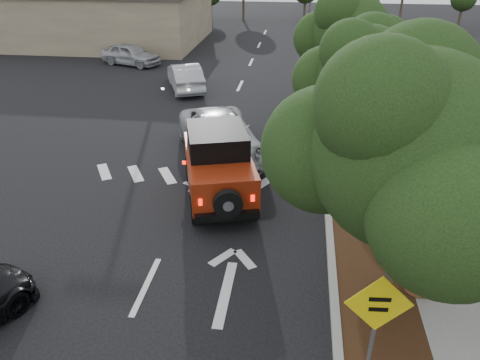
# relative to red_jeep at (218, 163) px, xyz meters

# --- Properties ---
(ground) EXTENTS (120.00, 120.00, 0.00)m
(ground) POSITION_rel_red_jeep_xyz_m (-0.99, -4.87, -1.17)
(ground) COLOR black
(ground) RESTS_ON ground
(curb) EXTENTS (0.20, 70.00, 0.15)m
(curb) POSITION_rel_red_jeep_xyz_m (3.61, 7.13, -1.09)
(curb) COLOR #9E9B93
(curb) RESTS_ON ground
(planting_strip) EXTENTS (1.80, 70.00, 0.12)m
(planting_strip) POSITION_rel_red_jeep_xyz_m (4.61, 7.13, -1.11)
(planting_strip) COLOR black
(planting_strip) RESTS_ON ground
(sidewalk) EXTENTS (2.00, 70.00, 0.12)m
(sidewalk) POSITION_rel_red_jeep_xyz_m (6.51, 7.13, -1.11)
(sidewalk) COLOR gray
(sidewalk) RESTS_ON ground
(hedge) EXTENTS (0.80, 70.00, 0.80)m
(hedge) POSITION_rel_red_jeep_xyz_m (7.91, 7.13, -0.77)
(hedge) COLOR black
(hedge) RESTS_ON ground
(commercial_building) EXTENTS (22.00, 12.00, 4.00)m
(commercial_building) POSITION_rel_red_jeep_xyz_m (-16.99, 25.13, 0.83)
(commercial_building) COLOR #7F6C58
(commercial_building) RESTS_ON ground
(transmission_tower) EXTENTS (7.00, 4.00, 28.00)m
(transmission_tower) POSITION_rel_red_jeep_xyz_m (5.01, 43.13, -1.17)
(transmission_tower) COLOR slate
(transmission_tower) RESTS_ON ground
(street_tree_near) EXTENTS (3.80, 3.80, 5.92)m
(street_tree_near) POSITION_rel_red_jeep_xyz_m (4.61, -5.37, -1.17)
(street_tree_near) COLOR black
(street_tree_near) RESTS_ON ground
(street_tree_mid) EXTENTS (3.20, 3.20, 5.32)m
(street_tree_mid) POSITION_rel_red_jeep_xyz_m (4.61, 1.63, -1.17)
(street_tree_mid) COLOR black
(street_tree_mid) RESTS_ON ground
(street_tree_far) EXTENTS (3.40, 3.40, 5.62)m
(street_tree_far) POSITION_rel_red_jeep_xyz_m (4.61, 8.13, -1.17)
(street_tree_far) COLOR black
(street_tree_far) RESTS_ON ground
(light_pole_a) EXTENTS (2.00, 0.22, 9.00)m
(light_pole_a) POSITION_rel_red_jeep_xyz_m (-7.49, 21.13, -1.17)
(light_pole_a) COLOR slate
(light_pole_a) RESTS_ON ground
(light_pole_b) EXTENTS (2.00, 0.22, 9.00)m
(light_pole_b) POSITION_rel_red_jeep_xyz_m (-8.49, 33.13, -1.17)
(light_pole_b) COLOR slate
(light_pole_b) RESTS_ON ground
(red_jeep) EXTENTS (3.04, 4.70, 2.30)m
(red_jeep) POSITION_rel_red_jeep_xyz_m (0.00, 0.00, 0.00)
(red_jeep) COLOR black
(red_jeep) RESTS_ON ground
(silver_suv_ahead) EXTENTS (4.54, 6.38, 1.61)m
(silver_suv_ahead) POSITION_rel_red_jeep_xyz_m (-0.48, 3.14, -0.36)
(silver_suv_ahead) COLOR #AAAEB2
(silver_suv_ahead) RESTS_ON ground
(silver_sedan_oncoming) EXTENTS (3.14, 4.76, 1.48)m
(silver_sedan_oncoming) POSITION_rel_red_jeep_xyz_m (-3.97, 11.98, -0.43)
(silver_sedan_oncoming) COLOR #B2B3BA
(silver_sedan_oncoming) RESTS_ON ground
(parked_suv) EXTENTS (4.53, 3.05, 1.43)m
(parked_suv) POSITION_rel_red_jeep_xyz_m (-9.03, 17.29, -0.45)
(parked_suv) COLOR #A1A2A8
(parked_suv) RESTS_ON ground
(speed_hump_sign) EXTENTS (1.19, 0.13, 2.54)m
(speed_hump_sign) POSITION_rel_red_jeep_xyz_m (4.08, -7.15, 0.59)
(speed_hump_sign) COLOR slate
(speed_hump_sign) RESTS_ON ground
(terracotta_planter) EXTENTS (0.80, 0.80, 1.40)m
(terracotta_planter) POSITION_rel_red_jeep_xyz_m (5.61, -4.30, -0.22)
(terracotta_planter) COLOR brown
(terracotta_planter) RESTS_ON ground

